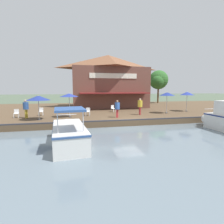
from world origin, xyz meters
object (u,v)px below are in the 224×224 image
patio_umbrella_mid_patio_left (38,98)px  tree_upstream_bank (158,80)px  tree_downstream_bank (125,78)px  patio_umbrella_back_row (187,94)px  patio_umbrella_far_corner (69,95)px  cafe_chair_under_first_umbrella (113,108)px  cafe_chair_far_corner_seat (41,111)px  motorboat_fourth_along (69,132)px  patio_umbrella_near_quay_edge (167,94)px  cafe_chair_beside_entrance (16,113)px  person_at_quay_edge (140,104)px  person_mid_patio (26,106)px  waterfront_restaurant (108,81)px  person_near_entrance (117,107)px  cafe_chair_mid_patio (88,111)px

patio_umbrella_mid_patio_left → tree_upstream_bank: tree_upstream_bank is taller
tree_downstream_bank → patio_umbrella_back_row: bearing=19.5°
patio_umbrella_mid_patio_left → tree_upstream_bank: size_ratio=0.35×
patio_umbrella_far_corner → cafe_chair_under_first_umbrella: 6.29m
cafe_chair_far_corner_seat → motorboat_fourth_along: 9.38m
patio_umbrella_far_corner → cafe_chair_far_corner_seat: 3.97m
patio_umbrella_far_corner → patio_umbrella_near_quay_edge: patio_umbrella_near_quay_edge is taller
cafe_chair_beside_entrance → tree_upstream_bank: bearing=122.3°
patio_umbrella_far_corner → tree_downstream_bank: 17.82m
motorboat_fourth_along → cafe_chair_under_first_umbrella: bearing=152.9°
patio_umbrella_back_row → cafe_chair_under_first_umbrella: patio_umbrella_back_row is taller
patio_umbrella_mid_patio_left → motorboat_fourth_along: bearing=25.1°
cafe_chair_far_corner_seat → tree_downstream_bank: (-12.58, 13.17, 4.57)m
tree_upstream_bank → cafe_chair_beside_entrance: bearing=-57.7°
cafe_chair_under_first_umbrella → person_at_quay_edge: bearing=38.6°
patio_umbrella_far_corner → patio_umbrella_mid_patio_left: size_ratio=1.07×
person_at_quay_edge → motorboat_fourth_along: motorboat_fourth_along is taller
patio_umbrella_far_corner → motorboat_fourth_along: (7.01, 0.07, -2.10)m
cafe_chair_far_corner_seat → person_mid_patio: (1.58, -1.10, 0.68)m
cafe_chair_beside_entrance → patio_umbrella_near_quay_edge: bearing=89.5°
waterfront_restaurant → person_mid_patio: 14.46m
person_near_entrance → tree_downstream_bank: tree_downstream_bank is taller
patio_umbrella_near_quay_edge → person_near_entrance: patio_umbrella_near_quay_edge is taller
patio_umbrella_far_corner → person_at_quay_edge: 7.70m
patio_umbrella_back_row → cafe_chair_far_corner_seat: 17.77m
cafe_chair_far_corner_seat → person_at_quay_edge: 10.85m
cafe_chair_mid_patio → cafe_chair_far_corner_seat: bearing=-103.0°
patio_umbrella_mid_patio_left → person_at_quay_edge: bearing=95.8°
waterfront_restaurant → tree_downstream_bank: 6.03m
patio_umbrella_back_row → cafe_chair_beside_entrance: (0.94, -19.81, -1.81)m
patio_umbrella_mid_patio_left → patio_umbrella_near_quay_edge: bearing=96.6°
patio_umbrella_near_quay_edge → patio_umbrella_far_corner: bearing=-87.0°
waterfront_restaurant → person_near_entrance: waterfront_restaurant is taller
waterfront_restaurant → cafe_chair_far_corner_seat: 12.80m
patio_umbrella_near_quay_edge → cafe_chair_under_first_umbrella: bearing=-112.3°
patio_umbrella_back_row → patio_umbrella_near_quay_edge: 3.60m
patio_umbrella_mid_patio_left → cafe_chair_under_first_umbrella: bearing=116.9°
motorboat_fourth_along → tree_upstream_bank: (-21.97, 17.24, 4.48)m
cafe_chair_beside_entrance → cafe_chair_far_corner_seat: (-1.08, 2.13, 0.00)m
cafe_chair_under_first_umbrella → motorboat_fourth_along: motorboat_fourth_along is taller
tree_downstream_bank → patio_umbrella_mid_patio_left: bearing=-39.8°
tree_upstream_bank → motorboat_fourth_along: bearing=-38.1°
motorboat_fourth_along → tree_downstream_bank: (-21.42, 10.03, 4.91)m
patio_umbrella_near_quay_edge → cafe_chair_mid_patio: patio_umbrella_near_quay_edge is taller
tree_downstream_bank → person_mid_patio: bearing=-45.2°
patio_umbrella_mid_patio_left → tree_upstream_bank: bearing=128.5°
cafe_chair_far_corner_seat → cafe_chair_under_first_umbrella: bearing=98.3°
cafe_chair_under_first_umbrella → person_mid_patio: 9.81m
person_mid_patio → patio_umbrella_near_quay_edge: bearing=91.3°
waterfront_restaurant → person_near_entrance: (11.40, -1.33, -3.10)m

